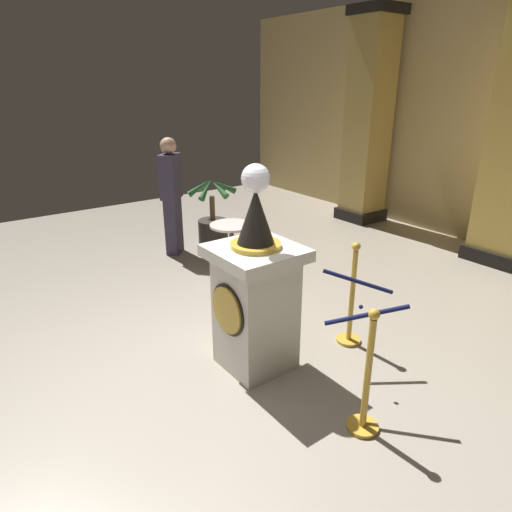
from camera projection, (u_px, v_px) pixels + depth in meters
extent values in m
plane|color=#9E9384|center=(210.00, 383.00, 3.88)|extent=(12.67, 12.67, 0.00)
cube|color=beige|center=(256.00, 314.00, 3.95)|extent=(0.56, 0.56, 1.04)
cube|color=beige|center=(256.00, 253.00, 3.75)|extent=(0.71, 0.71, 0.10)
cylinder|color=gold|center=(227.00, 311.00, 3.74)|extent=(0.41, 0.03, 0.41)
cylinder|color=black|center=(228.00, 310.00, 3.75)|extent=(0.46, 0.01, 0.46)
cylinder|color=gold|center=(256.00, 245.00, 3.72)|extent=(0.42, 0.42, 0.04)
cone|color=black|center=(256.00, 216.00, 3.63)|extent=(0.31, 0.31, 0.46)
cylinder|color=gold|center=(256.00, 189.00, 3.56)|extent=(0.03, 0.03, 0.06)
sphere|color=silver|center=(256.00, 178.00, 3.52)|extent=(0.23, 0.23, 0.23)
cylinder|color=gold|center=(362.00, 426.00, 3.37)|extent=(0.24, 0.24, 0.03)
cylinder|color=gold|center=(368.00, 377.00, 3.21)|extent=(0.05, 0.05, 0.92)
sphere|color=gold|center=(374.00, 314.00, 3.02)|extent=(0.08, 0.08, 0.08)
cylinder|color=gold|center=(348.00, 340.00, 4.49)|extent=(0.24, 0.24, 0.03)
cylinder|color=gold|center=(352.00, 298.00, 4.32)|extent=(0.05, 0.05, 0.97)
sphere|color=gold|center=(356.00, 246.00, 4.14)|extent=(0.08, 0.08, 0.08)
cylinder|color=#141947|center=(366.00, 315.00, 3.37)|extent=(0.44, 0.48, 0.21)
cylinder|color=#141947|center=(358.00, 282.00, 3.93)|extent=(0.44, 0.48, 0.21)
sphere|color=#141947|center=(361.00, 307.00, 3.68)|extent=(0.04, 0.04, 0.04)
cube|color=black|center=(360.00, 214.00, 8.48)|extent=(0.70, 0.70, 0.20)
cube|color=tan|center=(368.00, 120.00, 7.87)|extent=(0.61, 0.61, 3.58)
cube|color=black|center=(378.00, 10.00, 7.25)|extent=(0.73, 0.73, 0.16)
cube|color=black|center=(498.00, 253.00, 6.53)|extent=(0.77, 0.77, 0.20)
cylinder|color=#2D2823|center=(213.00, 233.00, 7.07)|extent=(0.46, 0.46, 0.41)
cylinder|color=brown|center=(212.00, 208.00, 6.93)|extent=(0.08, 0.08, 0.38)
cone|color=#265928|center=(219.00, 189.00, 6.67)|extent=(0.39, 0.13, 0.26)
cone|color=#265928|center=(224.00, 186.00, 6.83)|extent=(0.23, 0.38, 0.29)
cone|color=#265928|center=(218.00, 184.00, 6.97)|extent=(0.24, 0.37, 0.30)
cone|color=#265928|center=(205.00, 185.00, 6.94)|extent=(0.38, 0.11, 0.27)
cone|color=#265928|center=(199.00, 187.00, 6.76)|extent=(0.21, 0.37, 0.31)
cone|color=#265928|center=(206.00, 189.00, 6.64)|extent=(0.26, 0.33, 0.35)
cube|color=#383347|center=(174.00, 226.00, 6.68)|extent=(0.32, 0.33, 0.84)
cube|color=#383347|center=(170.00, 176.00, 6.41)|extent=(0.41, 0.41, 0.63)
sphere|color=tan|center=(168.00, 146.00, 6.26)|extent=(0.23, 0.23, 0.23)
cylinder|color=#332D28|center=(232.00, 275.00, 6.02)|extent=(0.39, 0.39, 0.03)
cylinder|color=#332D28|center=(232.00, 251.00, 5.89)|extent=(0.06, 0.06, 0.70)
cylinder|color=silver|center=(231.00, 225.00, 5.77)|extent=(0.55, 0.55, 0.03)
cylinder|color=black|center=(232.00, 272.00, 5.57)|extent=(0.03, 0.03, 0.45)
cylinder|color=black|center=(235.00, 282.00, 5.27)|extent=(0.03, 0.03, 0.45)
cylinder|color=black|center=(258.00, 270.00, 5.62)|extent=(0.03, 0.03, 0.45)
cylinder|color=black|center=(262.00, 281.00, 5.32)|extent=(0.03, 0.03, 0.45)
cube|color=maroon|center=(247.00, 256.00, 5.35)|extent=(0.54, 0.54, 0.06)
cube|color=maroon|center=(261.00, 235.00, 5.29)|extent=(0.38, 0.23, 0.45)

